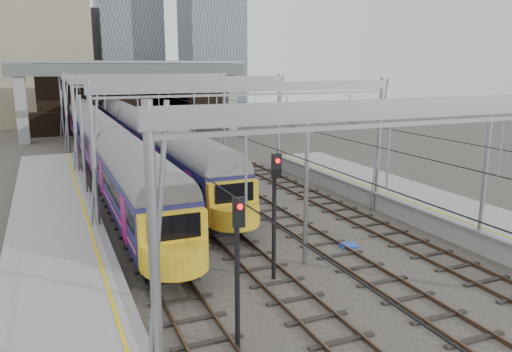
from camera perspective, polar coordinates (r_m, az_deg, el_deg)
name	(u,v)px	position (r m, az deg, el deg)	size (l,w,h in m)	color
ground	(328,281)	(21.19, 8.19, -11.81)	(160.00, 160.00, 0.00)	#38332D
platform_left	(60,286)	(20.61, -21.49, -11.64)	(4.32, 55.00, 1.12)	gray
tracks	(214,195)	(34.16, -4.86, -2.22)	(14.40, 80.00, 0.22)	#4C3828
overhead_line	(186,94)	(39.32, -8.03, 9.31)	(16.80, 80.00, 8.00)	gray
retaining_wall	(137,99)	(69.47, -13.47, 8.59)	(28.00, 2.75, 9.00)	black
overbridge	(132,77)	(63.27, -13.95, 10.88)	(28.00, 3.00, 9.25)	gray
city_skyline	(121,13)	(88.27, -15.16, 17.57)	(37.50, 27.50, 60.00)	tan
train_main	(131,127)	(53.92, -14.14, 5.46)	(2.67, 61.84, 4.64)	black
train_second	(103,144)	(42.38, -17.08, 3.52)	(2.76, 47.88, 4.76)	black
signal_near_left	(238,256)	(15.15, -2.11, -9.07)	(0.37, 0.47, 4.94)	black
signal_near_centre	(275,202)	(20.05, 2.17, -3.03)	(0.38, 0.48, 5.32)	black
equip_cover_a	(348,245)	(25.23, 10.43, -7.72)	(0.79, 0.56, 0.09)	blue
equip_cover_b	(246,213)	(30.02, -1.17, -4.21)	(0.78, 0.55, 0.09)	blue
equip_cover_c	(348,246)	(25.08, 10.52, -7.84)	(0.83, 0.59, 0.10)	blue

